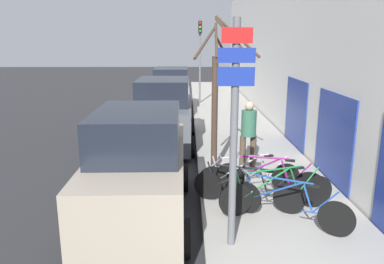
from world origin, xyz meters
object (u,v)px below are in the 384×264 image
at_px(bicycle_2, 247,189).
at_px(parked_car_0, 140,170).
at_px(signpost, 234,129).
at_px(bicycle_0, 288,204).
at_px(bicycle_3, 268,180).
at_px(bicycle_4, 249,176).
at_px(parked_car_2, 171,92).
at_px(parked_car_1, 164,115).
at_px(street_tree, 217,97).
at_px(traffic_light, 200,50).
at_px(pedestrian_near, 249,130).
at_px(bicycle_1, 277,193).

distance_m(bicycle_2, parked_car_0, 2.23).
bearing_deg(bicycle_2, signpost, -173.63).
height_order(bicycle_0, bicycle_3, bicycle_3).
xyz_separation_m(bicycle_3, bicycle_4, (-0.37, 0.25, -0.01)).
distance_m(signpost, parked_car_2, 12.83).
bearing_deg(parked_car_1, parked_car_0, -90.77).
relative_size(bicycle_2, bicycle_3, 0.95).
bearing_deg(parked_car_1, street_tree, -63.18).
bearing_deg(bicycle_4, bicycle_0, -167.54).
bearing_deg(traffic_light, parked_car_2, -123.92).
distance_m(parked_car_0, parked_car_1, 5.49).
bearing_deg(bicycle_0, parked_car_1, 57.41).
distance_m(pedestrian_near, traffic_light, 11.08).
height_order(bicycle_0, street_tree, street_tree).
xyz_separation_m(bicycle_3, traffic_light, (-1.09, 12.93, 2.48)).
xyz_separation_m(bicycle_4, traffic_light, (-0.72, 12.68, 2.50)).
distance_m(bicycle_3, traffic_light, 13.21).
bearing_deg(traffic_light, street_tree, -89.67).
distance_m(signpost, bicycle_1, 2.27).
relative_size(bicycle_4, parked_car_2, 0.52).
relative_size(bicycle_0, bicycle_2, 0.93).
relative_size(pedestrian_near, traffic_light, 0.40).
relative_size(parked_car_0, parked_car_2, 1.03).
xyz_separation_m(bicycle_2, parked_car_0, (-2.16, -0.25, 0.50)).
bearing_deg(bicycle_3, bicycle_0, -154.67).
bearing_deg(parked_car_0, parked_car_1, 87.83).
xyz_separation_m(bicycle_1, parked_car_1, (-2.59, 5.51, 0.50)).
bearing_deg(traffic_light, bicycle_4, -86.74).
xyz_separation_m(bicycle_1, pedestrian_near, (-0.16, 2.77, 0.64)).
distance_m(signpost, bicycle_2, 2.26).
xyz_separation_m(bicycle_1, bicycle_2, (-0.57, 0.26, -0.02)).
bearing_deg(bicycle_4, bicycle_1, -163.23).
xyz_separation_m(bicycle_3, pedestrian_near, (-0.13, 2.05, 0.64)).
relative_size(bicycle_1, street_tree, 0.61).
relative_size(bicycle_1, bicycle_2, 1.10).
bearing_deg(parked_car_1, bicycle_3, -61.21).
bearing_deg(bicycle_4, parked_car_0, 106.42).
relative_size(pedestrian_near, street_tree, 0.46).
xyz_separation_m(bicycle_0, street_tree, (-1.14, 2.90, 1.60)).
relative_size(bicycle_1, bicycle_4, 1.02).
xyz_separation_m(bicycle_0, parked_car_1, (-2.67, 6.02, 0.51)).
relative_size(bicycle_2, parked_car_0, 0.47).
xyz_separation_m(bicycle_4, pedestrian_near, (0.24, 1.80, 0.65)).
height_order(signpost, street_tree, street_tree).
bearing_deg(bicycle_1, bicycle_0, 176.76).
xyz_separation_m(parked_car_1, traffic_light, (1.47, 8.14, 1.99)).
height_order(bicycle_1, parked_car_1, parked_car_1).
bearing_deg(bicycle_1, parked_car_1, 12.41).
bearing_deg(parked_car_2, bicycle_1, -77.14).
bearing_deg(pedestrian_near, street_tree, 6.43).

